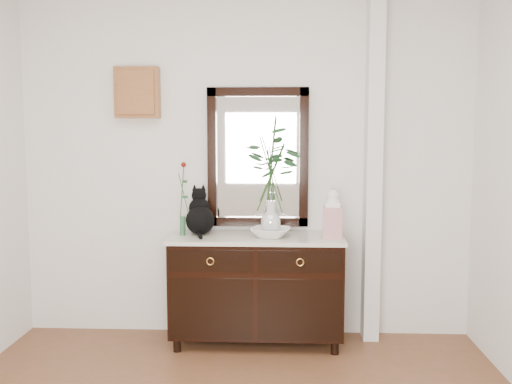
{
  "coord_description": "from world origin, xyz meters",
  "views": [
    {
      "loc": [
        0.28,
        -2.56,
        1.66
      ],
      "look_at": [
        0.1,
        1.63,
        1.2
      ],
      "focal_mm": 40.0,
      "sensor_mm": 36.0,
      "label": 1
    }
  ],
  "objects_px": {
    "sideboard": "(257,284)",
    "ginger_jar": "(332,213)",
    "lotus_bowl": "(271,233)",
    "cat": "(200,211)"
  },
  "relations": [
    {
      "from": "sideboard",
      "to": "lotus_bowl",
      "type": "relative_size",
      "value": 4.52
    },
    {
      "from": "sideboard",
      "to": "ginger_jar",
      "type": "height_order",
      "value": "ginger_jar"
    },
    {
      "from": "cat",
      "to": "ginger_jar",
      "type": "xyz_separation_m",
      "value": [
        1.01,
        -0.14,
        0.01
      ]
    },
    {
      "from": "cat",
      "to": "ginger_jar",
      "type": "distance_m",
      "value": 1.02
    },
    {
      "from": "sideboard",
      "to": "cat",
      "type": "bearing_deg",
      "value": 170.33
    },
    {
      "from": "sideboard",
      "to": "ginger_jar",
      "type": "bearing_deg",
      "value": -6.11
    },
    {
      "from": "lotus_bowl",
      "to": "cat",
      "type": "bearing_deg",
      "value": 167.65
    },
    {
      "from": "sideboard",
      "to": "ginger_jar",
      "type": "relative_size",
      "value": 3.5
    },
    {
      "from": "sideboard",
      "to": "lotus_bowl",
      "type": "distance_m",
      "value": 0.43
    },
    {
      "from": "sideboard",
      "to": "ginger_jar",
      "type": "xyz_separation_m",
      "value": [
        0.57,
        -0.06,
        0.57
      ]
    }
  ]
}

